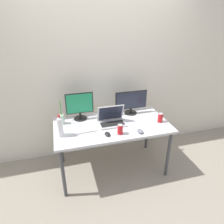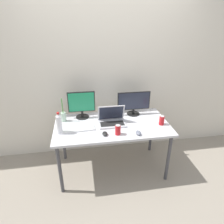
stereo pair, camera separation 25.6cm
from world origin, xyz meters
TOP-DOWN VIEW (x-y plane):
  - ground_plane at (0.00, 0.00)m, footprint 16.00×16.00m
  - wall_back at (0.00, 0.59)m, footprint 7.00×0.08m
  - work_desk at (0.00, 0.00)m, footprint 1.51×0.79m
  - monitor_left at (-0.38, 0.27)m, footprint 0.37×0.18m
  - monitor_center at (0.35, 0.25)m, footprint 0.47×0.18m
  - laptop_silver at (-0.00, 0.02)m, footprint 0.35×0.25m
  - keyboard_main at (-0.45, -0.07)m, footprint 0.42×0.17m
  - mouse_by_keyboard at (0.28, -0.30)m, footprint 0.07×0.10m
  - mouse_by_laptop at (-0.13, -0.25)m, footprint 0.07×0.10m
  - water_bottle at (-0.66, -0.12)m, footprint 0.07×0.07m
  - soda_can_near_keyboard at (0.03, -0.26)m, footprint 0.07×0.07m
  - soda_can_by_laptop at (0.64, -0.11)m, footprint 0.07×0.07m
  - bamboo_vase at (-0.63, 0.20)m, footprint 0.07×0.07m

SIDE VIEW (x-z plane):
  - ground_plane at x=0.00m, z-range 0.00..0.00m
  - work_desk at x=0.00m, z-range 0.31..1.05m
  - keyboard_main at x=-0.45m, z-range 0.74..0.76m
  - mouse_by_laptop at x=-0.13m, z-range 0.74..0.77m
  - mouse_by_keyboard at x=0.28m, z-range 0.74..0.78m
  - laptop_silver at x=0.00m, z-range 0.67..0.92m
  - soda_can_near_keyboard at x=0.03m, z-range 0.74..0.87m
  - soda_can_by_laptop at x=0.64m, z-range 0.74..0.87m
  - bamboo_vase at x=-0.63m, z-range 0.65..0.98m
  - water_bottle at x=-0.66m, z-range 0.73..1.01m
  - monitor_center at x=0.35m, z-range 0.75..1.09m
  - monitor_left at x=-0.38m, z-range 0.75..1.13m
  - wall_back at x=0.00m, z-range 0.00..2.60m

